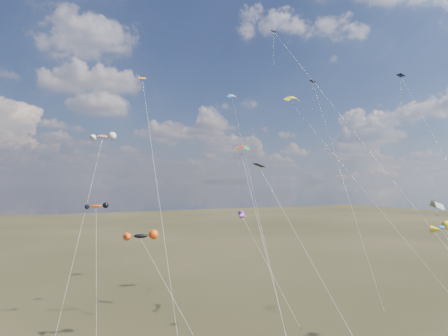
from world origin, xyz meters
name	(u,v)px	position (x,y,z in m)	size (l,w,h in m)	color
diamond_black_high	(315,106)	(25.68, 29.94, 31.52)	(8.38, 24.02, 36.92)	black
diamond_navy_tall	(289,65)	(7.46, 13.56, 32.64)	(6.61, 31.36, 38.27)	#0B0E49
diamond_black_mid	(286,215)	(-3.13, -0.22, 14.22)	(5.80, 11.05, 18.87)	black
diamond_navy_right	(408,112)	(14.46, 1.00, 25.00)	(2.36, 17.29, 29.52)	#0B1E50
diamond_orange_center	(151,139)	(-9.38, 20.24, 22.66)	(2.97, 23.09, 32.37)	orange
parafoil_yellow	(293,98)	(14.40, 21.85, 30.49)	(6.49, 28.03, 31.32)	#CFD017
parafoil_blue_white	(233,97)	(9.38, 32.82, 32.27)	(8.28, 26.47, 33.14)	blue
parafoil_striped	(437,202)	(15.66, -1.54, 14.96)	(3.15, 10.37, 15.71)	yellow
parafoil_tricolor	(241,148)	(3.08, 18.70, 21.87)	(4.11, 16.23, 22.55)	yellow
novelty_black_orange	(141,236)	(-12.03, 14.92, 11.09)	(6.05, 8.72, 11.73)	black
novelty_orange_black	(96,207)	(-15.21, 25.04, 13.91)	(2.72, 9.67, 14.41)	#DA3A00
novelty_white_purple	(242,215)	(2.35, 17.19, 12.72)	(3.92, 9.95, 13.21)	silver
novelty_redwhite_stripe	(102,137)	(-13.28, 32.07, 23.87)	(9.09, 15.24, 24.64)	red
novelty_blue_yellow	(442,228)	(7.21, -7.81, 13.29)	(5.94, 6.36, 13.80)	blue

